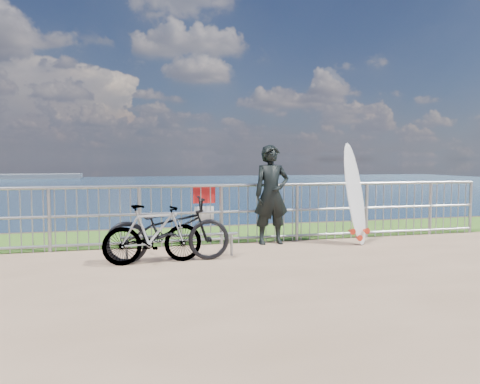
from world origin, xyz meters
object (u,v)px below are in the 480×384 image
object	(u,v)px
surfer	(272,195)
bicycle_far	(153,234)
bicycle_near	(168,230)
surfboard	(355,197)

from	to	relation	value
surfer	bicycle_far	xyz separation A→B (m)	(-2.27, -1.15, -0.47)
bicycle_near	bicycle_far	bearing A→B (deg)	112.39
surfboard	bicycle_near	size ratio (longest dim) A/B	1.00
bicycle_near	bicycle_far	xyz separation A→B (m)	(-0.24, -0.09, -0.05)
surfer	surfboard	xyz separation A→B (m)	(1.50, -0.43, -0.05)
surfer	bicycle_far	size ratio (longest dim) A/B	1.23
surfboard	bicycle_near	xyz separation A→B (m)	(-3.53, -0.63, -0.38)
surfboard	bicycle_far	distance (m)	3.86
surfer	surfboard	size ratio (longest dim) A/B	0.97
surfboard	bicycle_near	distance (m)	3.60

